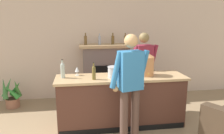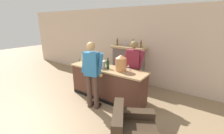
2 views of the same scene
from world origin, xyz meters
name	(u,v)px [view 1 (image 1 of 2)]	position (x,y,z in m)	size (l,w,h in m)	color
wall_back_panel	(99,44)	(0.00, 4.10, 1.38)	(12.00, 0.07, 2.75)	beige
bar_counter	(121,101)	(0.24, 2.40, 0.48)	(2.40, 0.67, 0.96)	#512E22
fireplace_stone	(106,72)	(0.13, 3.84, 0.71)	(1.28, 0.52, 1.67)	slate
potted_plant_corner	(12,94)	(-2.07, 3.60, 0.31)	(0.51, 0.47, 0.71)	#9B644B
person_customer	(130,85)	(0.25, 1.75, 0.99)	(0.65, 0.37, 1.78)	#4F382F
person_bartender	(143,69)	(0.81, 2.91, 0.95)	(0.65, 0.37, 1.72)	#3F3B49
copper_dispenser	(146,64)	(0.70, 2.40, 1.18)	(0.30, 0.34, 0.44)	#C9814B
ice_bucket_steel	(114,72)	(0.10, 2.32, 1.06)	(0.25, 0.25, 0.21)	silver
wine_bottle_cabernet_heavy	(94,72)	(-0.27, 2.27, 1.09)	(0.06, 0.06, 0.30)	brown
wine_bottle_merlot_tall	(125,69)	(0.29, 2.36, 1.10)	(0.08, 0.08, 0.31)	#194022
wine_bottle_chardonnay_pale	(63,70)	(-0.82, 2.46, 1.11)	(0.08, 0.08, 0.34)	#ADBBAF
wine_glass_near_bucket	(148,67)	(0.81, 2.62, 1.06)	(0.07, 0.07, 0.15)	silver
wine_glass_mid_counter	(77,70)	(-0.56, 2.60, 1.07)	(0.08, 0.08, 0.16)	silver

